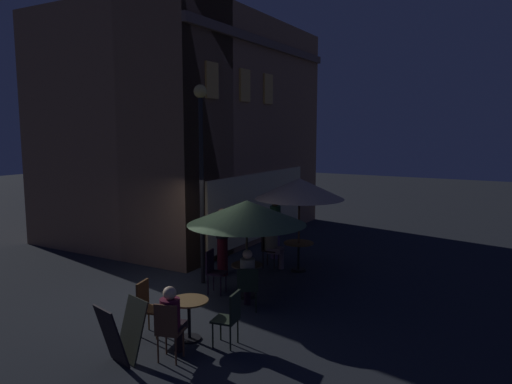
# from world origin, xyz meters

# --- Properties ---
(ground_plane) EXTENTS (60.00, 60.00, 0.00)m
(ground_plane) POSITION_xyz_m (0.00, 0.00, 0.00)
(ground_plane) COLOR #21242B
(cafe_building) EXTENTS (8.58, 6.57, 7.28)m
(cafe_building) POSITION_xyz_m (4.50, 3.07, 3.63)
(cafe_building) COLOR #9A6E4F
(cafe_building) RESTS_ON ground
(street_lamp_near_corner) EXTENTS (0.31, 0.31, 4.70)m
(street_lamp_near_corner) POSITION_xyz_m (1.15, 0.23, 3.14)
(street_lamp_near_corner) COLOR black
(street_lamp_near_corner) RESTS_ON ground
(menu_sandwich_board) EXTENTS (0.78, 0.70, 0.97)m
(menu_sandwich_board) POSITION_xyz_m (-2.72, -1.01, 0.50)
(menu_sandwich_board) COLOR #252921
(menu_sandwich_board) RESTS_ON ground
(cafe_table_0) EXTENTS (0.69, 0.69, 0.74)m
(cafe_table_0) POSITION_xyz_m (0.84, -1.19, 0.52)
(cafe_table_0) COLOR black
(cafe_table_0) RESTS_ON ground
(cafe_table_1) EXTENTS (0.78, 0.78, 0.76)m
(cafe_table_1) POSITION_xyz_m (3.19, -1.37, 0.57)
(cafe_table_1) COLOR black
(cafe_table_1) RESTS_ON ground
(cafe_table_2) EXTENTS (0.69, 0.69, 0.72)m
(cafe_table_2) POSITION_xyz_m (-1.51, -1.40, 0.51)
(cafe_table_2) COLOR black
(cafe_table_2) RESTS_ON ground
(patio_umbrella_0) EXTENTS (2.59, 2.59, 2.16)m
(patio_umbrella_0) POSITION_xyz_m (0.84, -1.19, 1.89)
(patio_umbrella_0) COLOR black
(patio_umbrella_0) RESTS_ON ground
(patio_umbrella_1) EXTENTS (2.30, 2.30, 2.44)m
(patio_umbrella_1) POSITION_xyz_m (3.19, -1.37, 2.17)
(patio_umbrella_1) COLOR black
(patio_umbrella_1) RESTS_ON ground
(cafe_chair_0) EXTENTS (0.58, 0.58, 0.92)m
(cafe_chair_0) POSITION_xyz_m (0.11, -1.64, 0.55)
(cafe_chair_0) COLOR black
(cafe_chair_0) RESTS_ON ground
(cafe_chair_1) EXTENTS (0.45, 0.45, 0.98)m
(cafe_chair_1) POSITION_xyz_m (0.69, -0.40, 0.58)
(cafe_chair_1) COLOR black
(cafe_chair_1) RESTS_ON ground
(cafe_chair_2) EXTENTS (0.44, 0.44, 0.91)m
(cafe_chair_2) POSITION_xyz_m (3.10, -0.51, 0.55)
(cafe_chair_2) COLOR black
(cafe_chair_2) RESTS_ON ground
(cafe_chair_3) EXTENTS (0.48, 0.48, 0.98)m
(cafe_chair_3) POSITION_xyz_m (-1.70, -0.61, 0.58)
(cafe_chair_3) COLOR #573417
(cafe_chair_3) RESTS_ON ground
(cafe_chair_4) EXTENTS (0.47, 0.47, 0.98)m
(cafe_chair_4) POSITION_xyz_m (-2.34, -1.63, 0.58)
(cafe_chair_4) COLOR brown
(cafe_chair_4) RESTS_ON ground
(cafe_chair_5) EXTENTS (0.47, 0.47, 0.96)m
(cafe_chair_5) POSITION_xyz_m (-1.38, -2.18, 0.56)
(cafe_chair_5) COLOR black
(cafe_chair_5) RESTS_ON ground
(patron_seated_0) EXTENTS (0.50, 0.45, 1.27)m
(patron_seated_0) POSITION_xyz_m (0.24, -1.56, 0.71)
(patron_seated_0) COLOR black
(patron_seated_0) RESTS_ON ground
(patron_seated_1) EXTENTS (0.40, 0.55, 1.26)m
(patron_seated_1) POSITION_xyz_m (3.11, -0.64, 0.72)
(patron_seated_1) COLOR #7C6060
(patron_seated_1) RESTS_ON ground
(patron_seated_2) EXTENTS (0.52, 0.41, 1.22)m
(patron_seated_2) POSITION_xyz_m (-2.20, -1.59, 0.69)
(patron_seated_2) COLOR black
(patron_seated_2) RESTS_ON ground
(patron_standing_3) EXTENTS (0.31, 0.31, 1.72)m
(patron_standing_3) POSITION_xyz_m (1.90, 0.15, 0.88)
(patron_standing_3) COLOR #4B0F15
(patron_standing_3) RESTS_ON ground
(patron_standing_4) EXTENTS (0.31, 0.31, 1.74)m
(patron_standing_4) POSITION_xyz_m (3.99, -0.27, 0.90)
(patron_standing_4) COLOR #5B4068
(patron_standing_4) RESTS_ON ground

